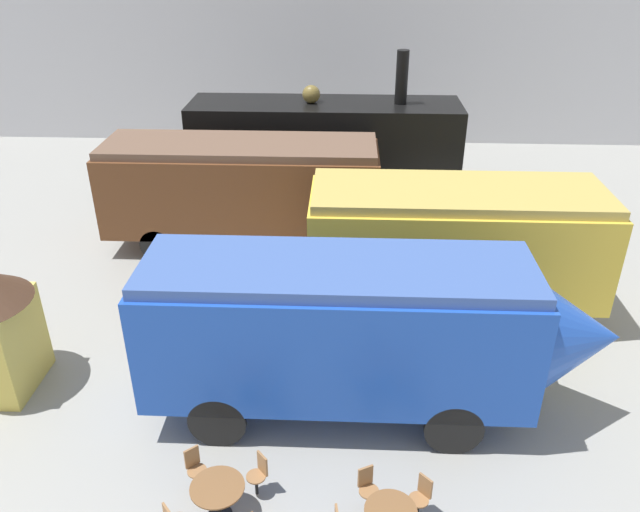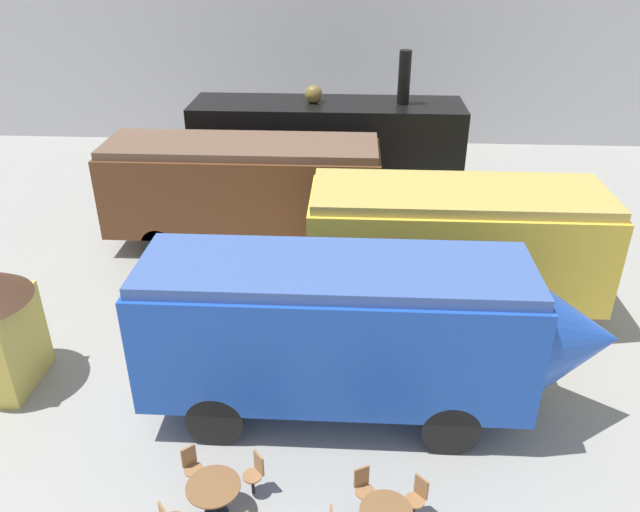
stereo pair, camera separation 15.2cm
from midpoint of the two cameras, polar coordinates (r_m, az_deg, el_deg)
name	(u,v)px [view 2 (the right image)]	position (r m, az deg, el deg)	size (l,w,h in m)	color
ground_plane	(325,329)	(16.29, 0.78, -6.65)	(80.00, 80.00, 0.00)	gray
backdrop_wall	(343,44)	(29.72, 2.23, 18.78)	(44.00, 0.15, 9.00)	silver
steam_locomotive	(327,140)	(23.35, 0.86, 10.53)	(9.78, 2.65, 5.48)	black
passenger_coach_wooden	(243,185)	(19.89, -6.81, 6.44)	(8.51, 2.73, 3.42)	brown
passenger_coach_vintage	(455,240)	(16.39, 12.47, 1.40)	(7.42, 2.82, 3.52)	gold
streamlined_locomotive	(370,328)	(12.62, 4.98, -6.60)	(9.49, 2.48, 3.57)	blue
cafe_table_mid	(214,491)	(11.69, -9.29, -20.45)	(0.95, 0.95, 0.72)	black
cafe_chair_1	(418,495)	(11.73, 9.31, -20.79)	(0.40, 0.40, 0.87)	black
cafe_chair_2	(363,486)	(11.77, 4.38, -20.21)	(0.39, 0.40, 0.87)	black
cafe_chair_5	(256,471)	(12.01, -5.53, -18.99)	(0.41, 0.40, 0.87)	black
cafe_chair_6	(191,465)	(12.28, -11.30, -18.20)	(0.40, 0.41, 0.87)	black
visitor_person	(281,329)	(14.74, -3.25, -6.71)	(0.34, 0.34, 1.63)	#262633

